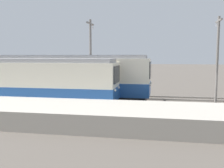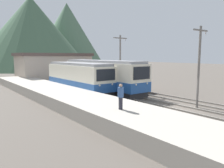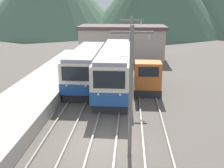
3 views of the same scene
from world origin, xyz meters
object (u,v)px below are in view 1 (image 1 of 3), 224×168
at_px(commuter_train_left, 41,85).
at_px(catenary_mast_near, 217,56).
at_px(catenary_mast_mid, 91,56).
at_px(shunting_locomotive, 81,84).
at_px(commuter_train_center, 65,80).

height_order(commuter_train_left, catenary_mast_near, catenary_mast_near).
relative_size(catenary_mast_near, catenary_mast_mid, 1.00).
relative_size(shunting_locomotive, catenary_mast_mid, 0.87).
distance_m(shunting_locomotive, catenary_mast_near, 11.98).
distance_m(commuter_train_left, commuter_train_center, 2.91).
height_order(commuter_train_left, commuter_train_center, commuter_train_center).
xyz_separation_m(commuter_train_left, catenary_mast_near, (4.31, -12.82, 2.06)).
relative_size(commuter_train_left, shunting_locomotive, 1.89).
bearing_deg(catenary_mast_near, shunting_locomotive, 82.68).
bearing_deg(catenary_mast_mid, catenary_mast_near, -90.00).
distance_m(shunting_locomotive, catenary_mast_mid, 3.23).
xyz_separation_m(shunting_locomotive, catenary_mast_mid, (-1.49, -1.36, 2.52)).
distance_m(commuter_train_center, catenary_mast_near, 12.29).
height_order(commuter_train_left, shunting_locomotive, commuter_train_left).
relative_size(shunting_locomotive, catenary_mast_near, 0.87).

